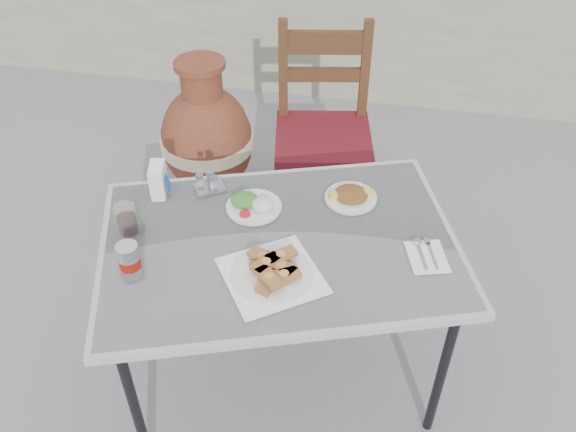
% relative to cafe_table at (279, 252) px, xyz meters
% --- Properties ---
extents(ground, '(80.00, 80.00, 0.00)m').
position_rel_cafe_table_xyz_m(ground, '(0.17, -0.10, -0.68)').
color(ground, slate).
rests_on(ground, ground).
extents(cafe_table, '(1.41, 1.17, 0.73)m').
position_rel_cafe_table_xyz_m(cafe_table, '(0.00, 0.00, 0.00)').
color(cafe_table, black).
rests_on(cafe_table, ground).
extents(pide_plate, '(0.41, 0.41, 0.06)m').
position_rel_cafe_table_xyz_m(pide_plate, '(0.01, -0.17, 0.08)').
color(pide_plate, white).
rests_on(pide_plate, cafe_table).
extents(salad_rice_plate, '(0.20, 0.20, 0.05)m').
position_rel_cafe_table_xyz_m(salad_rice_plate, '(-0.13, 0.15, 0.07)').
color(salad_rice_plate, white).
rests_on(salad_rice_plate, cafe_table).
extents(salad_chopped_plate, '(0.19, 0.19, 0.04)m').
position_rel_cafe_table_xyz_m(salad_chopped_plate, '(0.21, 0.27, 0.07)').
color(salad_chopped_plate, white).
rests_on(salad_chopped_plate, cafe_table).
extents(soda_can, '(0.07, 0.07, 0.13)m').
position_rel_cafe_table_xyz_m(soda_can, '(-0.42, -0.25, 0.11)').
color(soda_can, silver).
rests_on(soda_can, cafe_table).
extents(cola_glass, '(0.07, 0.07, 0.11)m').
position_rel_cafe_table_xyz_m(cola_glass, '(-0.52, -0.05, 0.10)').
color(cola_glass, white).
rests_on(cola_glass, cafe_table).
extents(napkin_holder, '(0.08, 0.11, 0.12)m').
position_rel_cafe_table_xyz_m(napkin_holder, '(-0.49, 0.17, 0.11)').
color(napkin_holder, white).
rests_on(napkin_holder, cafe_table).
extents(condiment_caddy, '(0.14, 0.13, 0.08)m').
position_rel_cafe_table_xyz_m(condiment_caddy, '(-0.32, 0.22, 0.08)').
color(condiment_caddy, '#B2B3BA').
rests_on(condiment_caddy, cafe_table).
extents(cutlery_napkin, '(0.16, 0.18, 0.01)m').
position_rel_cafe_table_xyz_m(cutlery_napkin, '(0.49, 0.03, 0.05)').
color(cutlery_napkin, white).
rests_on(cutlery_napkin, cafe_table).
extents(chair, '(0.53, 0.53, 1.03)m').
position_rel_cafe_table_xyz_m(chair, '(-0.00, 1.01, -0.15)').
color(chair, '#3D2210').
rests_on(chair, ground).
extents(terracotta_urn, '(0.48, 0.48, 0.83)m').
position_rel_cafe_table_xyz_m(terracotta_urn, '(-0.60, 1.03, -0.29)').
color(terracotta_urn, brown).
rests_on(terracotta_urn, ground).
extents(back_wall, '(6.00, 0.25, 1.20)m').
position_rel_cafe_table_xyz_m(back_wall, '(0.17, 2.40, -0.08)').
color(back_wall, '#A7A38B').
rests_on(back_wall, ground).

